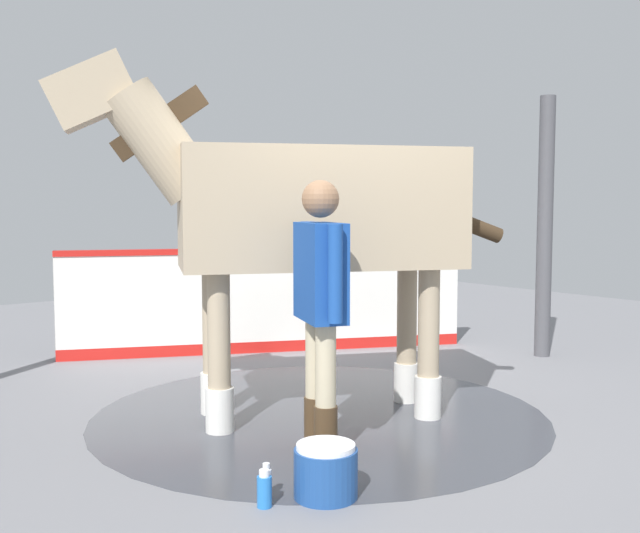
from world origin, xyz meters
name	(u,v)px	position (x,y,z in m)	size (l,w,h in m)	color
ground_plane	(350,412)	(0.00, 0.00, -0.01)	(16.00, 16.00, 0.02)	gray
wet_patch	(320,415)	(-0.27, 0.04, 0.00)	(3.43, 3.43, 0.00)	#42444C
barrier_wall	(268,304)	(0.82, 2.30, 0.52)	(3.96, 1.97, 1.13)	white
roof_post_far	(545,228)	(2.95, 0.31, 1.35)	(0.16, 0.16, 2.71)	#4C4C51
horse	(304,214)	(-0.38, 0.09, 1.53)	(3.15, 1.81, 2.64)	tan
handler	(320,297)	(-0.82, -0.66, 1.02)	(0.39, 0.65, 1.75)	#47331E
wash_bucket	(326,471)	(-1.24, -1.22, 0.15)	(0.35, 0.35, 0.30)	#1E478C
bottle_shampoo	(266,482)	(-1.50, -1.02, 0.09)	(0.06, 0.06, 0.19)	white
bottle_spray	(264,490)	(-1.58, -1.12, 0.09)	(0.08, 0.08, 0.20)	blue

